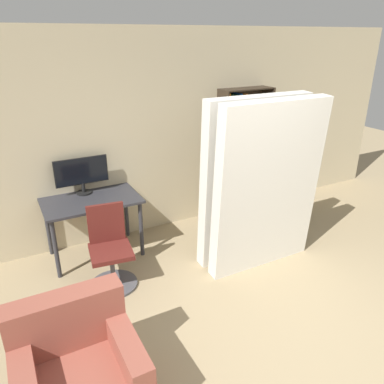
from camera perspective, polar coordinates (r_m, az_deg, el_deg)
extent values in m
plane|color=#9E8966|center=(3.65, 17.81, -23.58)|extent=(16.00, 16.00, 0.00)
cube|color=#C6B793|center=(5.14, -4.06, 8.87)|extent=(8.00, 0.06, 2.70)
cube|color=#2D2D33|center=(4.65, -15.11, -1.29)|extent=(1.14, 0.69, 0.03)
cylinder|color=#2D2D33|center=(4.51, -20.05, -8.23)|extent=(0.05, 0.05, 0.73)
cylinder|color=#2D2D33|center=(4.69, -7.75, -5.62)|extent=(0.05, 0.05, 0.73)
cylinder|color=#2D2D33|center=(5.01, -21.11, -5.17)|extent=(0.05, 0.05, 0.73)
cylinder|color=#2D2D33|center=(5.18, -9.99, -2.94)|extent=(0.05, 0.05, 0.73)
cylinder|color=black|center=(4.85, -16.12, -0.09)|extent=(0.19, 0.19, 0.02)
cylinder|color=black|center=(4.82, -16.21, 0.66)|extent=(0.04, 0.04, 0.12)
cube|color=black|center=(4.76, -16.50, 3.08)|extent=(0.64, 0.02, 0.34)
cube|color=black|center=(4.75, -16.49, 3.06)|extent=(0.62, 0.03, 0.31)
cylinder|color=#4C4C51|center=(4.39, -11.79, -13.57)|extent=(0.52, 0.52, 0.03)
cylinder|color=#4C4C51|center=(4.27, -12.01, -11.34)|extent=(0.05, 0.05, 0.38)
cube|color=#591E19|center=(4.16, -12.25, -8.87)|extent=(0.49, 0.49, 0.05)
cube|color=#591E19|center=(4.21, -12.96, -4.60)|extent=(0.40, 0.09, 0.45)
cube|color=#2D2319|center=(5.46, 4.47, 5.33)|extent=(0.02, 0.29, 1.90)
cube|color=#2D2319|center=(5.90, 10.91, 6.31)|extent=(0.02, 0.29, 1.90)
cube|color=#2D2319|center=(5.78, 7.03, 6.21)|extent=(0.80, 0.02, 1.90)
cube|color=#2D2319|center=(6.01, 7.34, -2.75)|extent=(0.76, 0.26, 0.02)
cube|color=#2D2319|center=(5.86, 7.52, 0.57)|extent=(0.76, 0.26, 0.02)
cube|color=#2D2319|center=(5.73, 7.71, 4.05)|extent=(0.76, 0.26, 0.02)
cube|color=#2D2319|center=(5.62, 7.92, 7.68)|extent=(0.76, 0.26, 0.02)
cube|color=#2D2319|center=(5.54, 8.13, 11.44)|extent=(0.76, 0.26, 0.02)
cube|color=#2D2319|center=(5.48, 8.35, 15.30)|extent=(0.76, 0.26, 0.02)
cube|color=orange|center=(5.75, 4.54, -2.04)|extent=(0.02, 0.16, 0.31)
cube|color=#287A38|center=(5.75, 4.91, -2.24)|extent=(0.02, 0.14, 0.28)
cube|color=#287A38|center=(5.80, 4.93, -1.81)|extent=(0.04, 0.18, 0.31)
cube|color=silver|center=(5.83, 5.20, -1.87)|extent=(0.02, 0.17, 0.28)
cube|color=#1E4C9E|center=(5.84, 5.49, -1.94)|extent=(0.02, 0.20, 0.26)
cube|color=#7A2D84|center=(5.85, 5.74, -1.68)|extent=(0.03, 0.22, 0.30)
cube|color=orange|center=(5.87, 6.09, -2.00)|extent=(0.03, 0.21, 0.23)
cube|color=brown|center=(5.88, 6.24, -1.63)|extent=(0.03, 0.15, 0.29)
cube|color=#287A38|center=(5.90, 6.47, -1.71)|extent=(0.02, 0.21, 0.26)
cube|color=silver|center=(5.59, 4.73, 1.35)|extent=(0.02, 0.20, 0.30)
cube|color=#232328|center=(5.64, 4.85, 1.34)|extent=(0.02, 0.21, 0.27)
cube|color=#1E4C9E|center=(5.67, 5.15, 1.29)|extent=(0.04, 0.17, 0.24)
cube|color=#1E4C9E|center=(5.65, 5.63, 1.64)|extent=(0.02, 0.17, 0.32)
cube|color=teal|center=(5.68, 5.77, 1.49)|extent=(0.02, 0.18, 0.27)
cube|color=red|center=(5.49, 4.74, 5.03)|extent=(0.03, 0.21, 0.29)
cube|color=#287A38|center=(5.50, 5.12, 4.92)|extent=(0.02, 0.21, 0.27)
cube|color=silver|center=(5.52, 5.37, 4.71)|extent=(0.03, 0.21, 0.22)
cube|color=teal|center=(5.52, 5.77, 5.05)|extent=(0.03, 0.19, 0.28)
cube|color=#1E4C9E|center=(5.58, 5.85, 5.41)|extent=(0.03, 0.18, 0.32)
cube|color=#7A2D84|center=(5.58, 6.22, 5.17)|extent=(0.02, 0.22, 0.27)
cube|color=#287A38|center=(5.59, 6.66, 5.22)|extent=(0.04, 0.21, 0.28)
cube|color=#287A38|center=(5.60, 7.11, 5.45)|extent=(0.03, 0.15, 0.32)
cube|color=brown|center=(5.64, 7.28, 5.20)|extent=(0.02, 0.20, 0.25)
cube|color=teal|center=(5.42, 4.67, 8.57)|extent=(0.03, 0.19, 0.22)
cube|color=silver|center=(5.42, 5.07, 8.75)|extent=(0.03, 0.17, 0.26)
cube|color=orange|center=(5.41, 5.56, 9.06)|extent=(0.02, 0.19, 0.33)
cube|color=#7A2D84|center=(5.45, 5.63, 8.95)|extent=(0.03, 0.15, 0.28)
cube|color=#232328|center=(5.49, 5.82, 9.10)|extent=(0.03, 0.15, 0.30)
cube|color=gold|center=(5.49, 6.29, 8.95)|extent=(0.03, 0.16, 0.27)
cube|color=red|center=(5.55, 6.45, 9.06)|extent=(0.04, 0.14, 0.26)
cube|color=#287A38|center=(5.52, 7.19, 9.08)|extent=(0.03, 0.20, 0.29)
cube|color=#287A38|center=(5.33, 4.89, 12.54)|extent=(0.02, 0.21, 0.24)
cube|color=orange|center=(5.33, 5.32, 13.02)|extent=(0.03, 0.14, 0.33)
cube|color=#7A2D84|center=(5.35, 5.80, 12.67)|extent=(0.04, 0.15, 0.26)
cube|color=orange|center=(5.40, 5.91, 12.56)|extent=(0.03, 0.18, 0.22)
cube|color=#287A38|center=(5.41, 6.44, 12.97)|extent=(0.04, 0.21, 0.30)
cube|color=#1E4C9E|center=(5.43, 6.83, 13.10)|extent=(0.04, 0.22, 0.32)
cube|color=#1E4C9E|center=(5.47, 7.21, 12.78)|extent=(0.04, 0.16, 0.25)
cube|color=orange|center=(5.47, 7.77, 13.06)|extent=(0.03, 0.16, 0.31)
cube|color=silver|center=(4.27, 11.49, 0.51)|extent=(1.35, 0.29, 1.99)
cube|color=beige|center=(4.71, 17.87, 1.95)|extent=(0.01, 0.29, 1.95)
cube|color=silver|center=(4.48, 9.19, 1.76)|extent=(1.35, 0.26, 1.99)
cube|color=beige|center=(4.90, 15.50, 3.03)|extent=(0.01, 0.26, 1.95)
cube|color=#934C3D|center=(3.09, -18.58, -18.01)|extent=(0.85, 0.20, 0.45)
cube|color=#934C3D|center=(2.95, -24.27, -24.79)|extent=(0.16, 0.80, 0.20)
cube|color=#934C3D|center=(2.99, -10.15, -21.76)|extent=(0.16, 0.80, 0.20)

